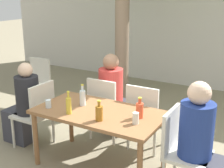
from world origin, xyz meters
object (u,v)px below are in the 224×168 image
Objects in this scene: patio_chair_0 at (37,111)px; drinking_glass_0 at (48,104)px; water_bottle_3 at (83,97)px; oil_cruet_0 at (69,105)px; patio_chair_3 at (145,113)px; drinking_glass_1 at (136,118)px; amber_bottle_2 at (99,113)px; soda_bottle_1 at (140,110)px; dining_table_front at (99,117)px; patio_chair_4 at (37,81)px; patio_chair_1 at (180,147)px; person_seated_0 at (24,108)px; person_seated_2 at (114,98)px; patio_chair_2 at (106,105)px; person_seated_1 at (203,149)px.

drinking_glass_0 is at bearing 62.61° from patio_chair_0.
oil_cruet_0 is at bearing -86.52° from water_bottle_3.
patio_chair_3 reaches higher than drinking_glass_1.
amber_bottle_2 is (1.13, -0.23, 0.29)m from patio_chair_0.
dining_table_front is at bearing -172.90° from soda_bottle_1.
patio_chair_1 is at bearing -19.62° from patio_chair_4.
drinking_glass_1 is (0.38, 0.12, -0.03)m from amber_bottle_2.
water_bottle_3 reaches higher than drinking_glass_0.
amber_bottle_2 reaches higher than drinking_glass_1.
patio_chair_3 is at bearing 112.80° from person_seated_0.
soda_bottle_1 is at bearing 7.10° from dining_table_front.
drinking_glass_1 is (2.50, -1.16, 0.26)m from patio_chair_4.
drinking_glass_1 is (1.11, 0.10, 0.01)m from drinking_glass_0.
patio_chair_1 and patio_chair_4 have the same top height.
patio_chair_2 is at bearing 90.00° from person_seated_2.
amber_bottle_2 is at bearing 1.72° from oil_cruet_0.
person_seated_1 is 1.02× the size of person_seated_2.
person_seated_0 is 4.32× the size of oil_cruet_0.
patio_chair_3 is 1.00× the size of patio_chair_4.
patio_chair_4 is 1.68m from person_seated_2.
soda_bottle_1 is (1.72, 0.06, 0.30)m from person_seated_0.
water_bottle_3 is at bearing 91.94° from person_seated_2.
water_bottle_3 is (0.71, 0.06, 0.30)m from patio_chair_0.
person_seated_1 is (3.19, -1.06, 0.04)m from patio_chair_4.
patio_chair_0 is (-0.99, 0.00, -0.12)m from dining_table_front.
patio_chair_2 is at bearing 115.12° from dining_table_front.
person_seated_1 reaches higher than soda_bottle_1.
oil_cruet_0 is 0.30m from water_bottle_3.
amber_bottle_2 is (-1.07, -0.23, 0.24)m from person_seated_1.
person_seated_1 reaches higher than patio_chair_3.
patio_chair_2 is 1.02m from soda_bottle_1.
amber_bottle_2 is (0.14, -0.23, 0.17)m from dining_table_front.
person_seated_2 is 12.54× the size of drinking_glass_0.
drinking_glass_1 is at bearing 137.63° from patio_chair_2.
person_seated_2 reaches higher than water_bottle_3.
patio_chair_2 is at bearing 137.63° from drinking_glass_1.
patio_chair_3 is (1.29, 0.64, 0.00)m from patio_chair_0.
person_seated_2 is at bearing 91.94° from water_bottle_3.
soda_bottle_1 is (1.47, 0.06, 0.29)m from patio_chair_0.
amber_bottle_2 is (0.44, -0.87, 0.29)m from patio_chair_2.
person_seated_2 reaches higher than dining_table_front.
person_seated_2 reaches higher than patio_chair_4.
dining_table_front is 0.72m from patio_chair_3.
patio_chair_3 is at bearing 57.68° from oil_cruet_0.
drinking_glass_0 is at bearing 96.58° from person_seated_1.
patio_chair_2 is 1.00× the size of patio_chair_3.
person_seated_1 is at bearing -90.00° from patio_chair_1.
drinking_glass_0 is (-0.89, -0.85, 0.25)m from patio_chair_3.
water_bottle_3 is (1.70, -1.00, 0.30)m from patio_chair_4.
person_seated_2 is (-0.00, 0.23, 0.03)m from patio_chair_2.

